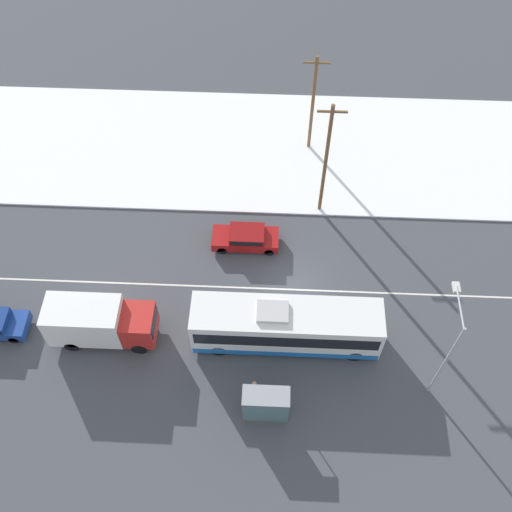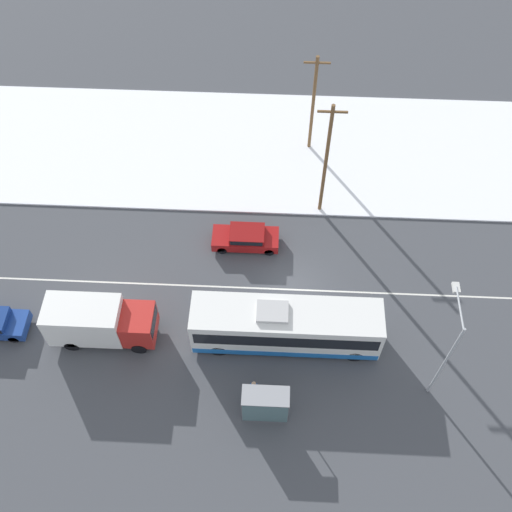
% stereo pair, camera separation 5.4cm
% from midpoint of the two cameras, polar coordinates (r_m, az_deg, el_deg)
% --- Properties ---
extents(ground_plane, '(120.00, 120.00, 0.00)m').
position_cam_midpoint_polar(ground_plane, '(38.59, 3.43, -3.21)').
color(ground_plane, '#424449').
extents(snow_lot, '(80.00, 12.53, 0.12)m').
position_cam_midpoint_polar(snow_lot, '(46.35, 3.62, 10.03)').
color(snow_lot, white).
rests_on(snow_lot, ground_plane).
extents(lane_marking_center, '(60.00, 0.12, 0.00)m').
position_cam_midpoint_polar(lane_marking_center, '(38.58, 3.43, -3.21)').
color(lane_marking_center, silver).
rests_on(lane_marking_center, ground_plane).
extents(city_bus, '(11.06, 2.57, 3.41)m').
position_cam_midpoint_polar(city_bus, '(35.35, 2.91, -6.68)').
color(city_bus, white).
rests_on(city_bus, ground_plane).
extents(box_truck, '(6.32, 2.30, 3.12)m').
position_cam_midpoint_polar(box_truck, '(36.59, -14.73, -6.03)').
color(box_truck, silver).
rests_on(box_truck, ground_plane).
extents(sedan_car, '(4.44, 1.80, 1.38)m').
position_cam_midpoint_polar(sedan_car, '(39.94, -0.92, 1.79)').
color(sedan_car, maroon).
rests_on(sedan_car, ground_plane).
extents(pedestrian_at_stop, '(0.61, 0.27, 1.68)m').
position_cam_midpoint_polar(pedestrian_at_stop, '(34.34, -0.17, -12.42)').
color(pedestrian_at_stop, '#23232D').
rests_on(pedestrian_at_stop, ground_plane).
extents(bus_shelter, '(2.58, 1.20, 2.40)m').
position_cam_midpoint_polar(bus_shelter, '(33.28, 0.94, -14.04)').
color(bus_shelter, gray).
rests_on(bus_shelter, ground_plane).
extents(streetlamp, '(0.36, 2.82, 7.53)m').
position_cam_midpoint_polar(streetlamp, '(32.81, 17.86, -8.05)').
color(streetlamp, '#9EA3A8').
rests_on(streetlamp, ground_plane).
extents(utility_pole_roadside, '(1.80, 0.24, 9.47)m').
position_cam_midpoint_polar(utility_pole_roadside, '(38.99, 6.73, 9.03)').
color(utility_pole_roadside, brown).
rests_on(utility_pole_roadside, ground_plane).
extents(utility_pole_snowlot, '(1.80, 0.24, 8.22)m').
position_cam_midpoint_polar(utility_pole_snowlot, '(43.85, 5.50, 14.28)').
color(utility_pole_snowlot, brown).
rests_on(utility_pole_snowlot, ground_plane).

